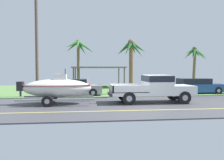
{
  "coord_description": "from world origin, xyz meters",
  "views": [
    {
      "loc": [
        -3.04,
        -13.25,
        2.13
      ],
      "look_at": [
        -1.21,
        2.34,
        1.42
      ],
      "focal_mm": 35.85,
      "sensor_mm": 36.0,
      "label": 1
    }
  ],
  "objects": [
    {
      "name": "palm_tree_mid",
      "position": [
        -3.83,
        12.02,
        4.4
      ],
      "size": [
        3.39,
        3.54,
        5.53
      ],
      "color": "brown",
      "rests_on": "ground"
    },
    {
      "name": "carport_awning",
      "position": [
        -1.55,
        13.93,
        2.38
      ],
      "size": [
        6.22,
        4.79,
        2.51
      ],
      "color": "#4C4238",
      "rests_on": "ground"
    },
    {
      "name": "palm_tree_near_left",
      "position": [
        0.88,
        5.9,
        3.54
      ],
      "size": [
        2.76,
        2.6,
        4.81
      ],
      "color": "brown",
      "rests_on": "ground"
    },
    {
      "name": "parked_sedan_near",
      "position": [
        6.73,
        5.73,
        0.67
      ],
      "size": [
        4.7,
        1.88,
        1.38
      ],
      "color": "#234C89",
      "rests_on": "ground"
    },
    {
      "name": "palm_tree_far_left",
      "position": [
        10.81,
        13.97,
        3.93
      ],
      "size": [
        3.33,
        3.06,
        5.14
      ],
      "color": "brown",
      "rests_on": "ground"
    },
    {
      "name": "boat_on_trailer",
      "position": [
        -4.83,
        0.94,
        1.01
      ],
      "size": [
        5.57,
        2.3,
        2.21
      ],
      "color": "gray",
      "rests_on": "ground"
    },
    {
      "name": "parked_sedan_far",
      "position": [
        -4.05,
        5.36,
        0.67
      ],
      "size": [
        4.46,
        1.89,
        1.38
      ],
      "color": "#99999E",
      "rests_on": "ground"
    },
    {
      "name": "pickup_truck_towing",
      "position": [
        1.56,
        0.94,
        1.01
      ],
      "size": [
        5.58,
        2.11,
        1.8
      ],
      "color": "silver",
      "rests_on": "ground"
    },
    {
      "name": "utility_pole",
      "position": [
        -6.82,
        4.78,
        4.63
      ],
      "size": [
        0.24,
        1.8,
        8.96
      ],
      "color": "brown",
      "rests_on": "ground"
    },
    {
      "name": "ground",
      "position": [
        0.0,
        8.38,
        -0.01
      ],
      "size": [
        36.0,
        22.0,
        0.11
      ],
      "color": "#424247"
    }
  ]
}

